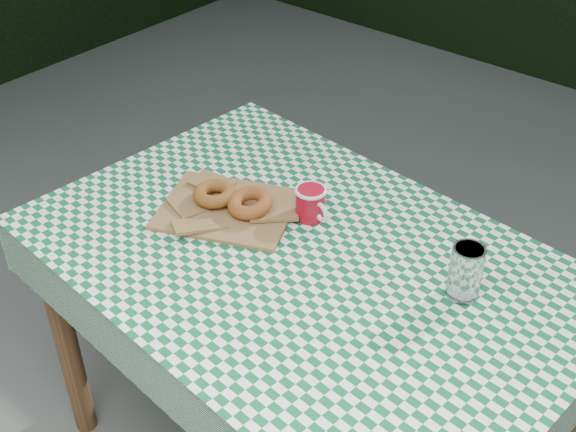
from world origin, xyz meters
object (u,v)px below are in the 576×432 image
at_px(paper_bag, 227,208).
at_px(coffee_mug, 311,203).
at_px(table, 301,374).
at_px(drinking_glass, 465,272).

distance_m(paper_bag, coffee_mug, 0.20).
bearing_deg(table, drinking_glass, 23.79).
bearing_deg(coffee_mug, paper_bag, -129.06).
xyz_separation_m(paper_bag, coffee_mug, (0.17, 0.11, 0.03)).
bearing_deg(paper_bag, drinking_glass, 9.34).
distance_m(table, coffee_mug, 0.45).
relative_size(paper_bag, coffee_mug, 2.20).
height_order(coffee_mug, drinking_glass, drinking_glass).
height_order(paper_bag, coffee_mug, coffee_mug).
height_order(paper_bag, drinking_glass, drinking_glass).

